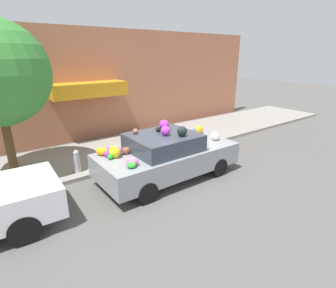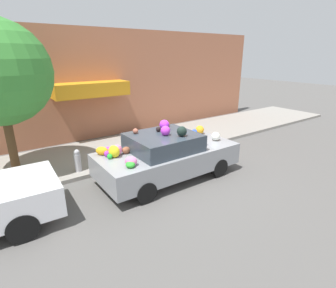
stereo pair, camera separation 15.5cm
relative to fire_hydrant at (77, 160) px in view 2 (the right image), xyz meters
The scene contains 5 objects.
ground_plane 2.66m from the fire_hydrant, 35.40° to the right, with size 60.00×60.00×0.00m, color #565451.
sidewalk_curb 2.48m from the fire_hydrant, 28.94° to the left, with size 24.00×3.20×0.13m.
building_facade 4.38m from the fire_hydrant, 58.18° to the left, with size 18.00×1.20×4.54m.
fire_hydrant is the anchor object (origin of this frame).
art_car 2.71m from the fire_hydrant, 39.22° to the right, with size 4.14×1.89×1.66m.
Camera 2 is at (-4.13, -6.01, 3.51)m, focal length 28.00 mm.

